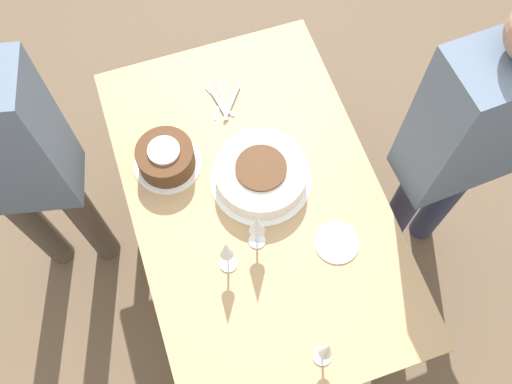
{
  "coord_description": "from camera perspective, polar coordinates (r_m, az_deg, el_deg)",
  "views": [
    {
      "loc": [
        0.76,
        -0.25,
        2.62
      ],
      "look_at": [
        0.0,
        0.0,
        0.83
      ],
      "focal_mm": 40.0,
      "sensor_mm": 36.0,
      "label": 1
    }
  ],
  "objects": [
    {
      "name": "person_watching",
      "position": [
        2.04,
        20.31,
        4.87
      ],
      "size": [
        0.24,
        0.41,
        1.59
      ],
      "rotation": [
        0.0,
        0.0,
        -1.52
      ],
      "color": "#2D334C",
      "rests_on": "ground_plane"
    },
    {
      "name": "wine_glass_far",
      "position": [
        1.81,
        0.11,
        -3.34
      ],
      "size": [
        0.06,
        0.06,
        0.22
      ],
      "color": "silver",
      "rests_on": "dining_table"
    },
    {
      "name": "cake_center_white",
      "position": [
        2.0,
        0.49,
        1.82
      ],
      "size": [
        0.36,
        0.36,
        0.1
      ],
      "color": "white",
      "rests_on": "dining_table"
    },
    {
      "name": "cake_front_chocolate",
      "position": [
        2.05,
        -9.0,
        3.41
      ],
      "size": [
        0.25,
        0.25,
        0.11
      ],
      "color": "white",
      "rests_on": "dining_table"
    },
    {
      "name": "ground_plane",
      "position": [
        2.74,
        0.0,
        -7.08
      ],
      "size": [
        12.0,
        12.0,
        0.0
      ],
      "primitive_type": "plane",
      "color": "brown"
    },
    {
      "name": "wine_glass_extra",
      "position": [
        1.79,
        -2.97,
        -5.9
      ],
      "size": [
        0.06,
        0.06,
        0.2
      ],
      "color": "silver",
      "rests_on": "dining_table"
    },
    {
      "name": "fork_pile",
      "position": [
        2.2,
        -3.38,
        9.11
      ],
      "size": [
        0.19,
        0.14,
        0.01
      ],
      "color": "silver",
      "rests_on": "dining_table"
    },
    {
      "name": "dining_table",
      "position": [
        2.13,
        0.0,
        -1.94
      ],
      "size": [
        1.39,
        0.87,
        0.78
      ],
      "color": "tan",
      "rests_on": "ground_plane"
    },
    {
      "name": "wine_glass_near",
      "position": [
        1.74,
        7.1,
        -15.39
      ],
      "size": [
        0.06,
        0.06,
        0.21
      ],
      "color": "silver",
      "rests_on": "dining_table"
    },
    {
      "name": "person_cutting",
      "position": [
        2.06,
        -23.51,
        2.82
      ],
      "size": [
        0.3,
        0.44,
        1.57
      ],
      "rotation": [
        0.0,
        0.0,
        1.35
      ],
      "color": "#4C4238",
      "rests_on": "ground_plane"
    },
    {
      "name": "dessert_plate_right",
      "position": [
        1.97,
        8.07,
        -5.05
      ],
      "size": [
        0.15,
        0.15,
        0.01
      ],
      "color": "silver",
      "rests_on": "dining_table"
    }
  ]
}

